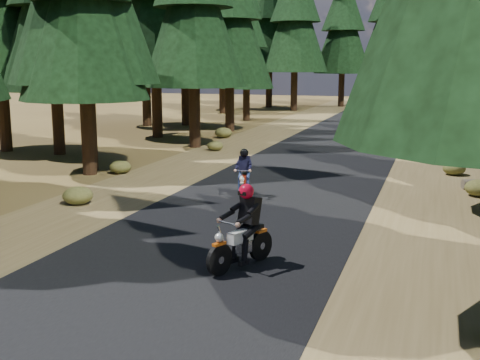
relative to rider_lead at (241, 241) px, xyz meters
The scene contains 7 objects.
ground 2.09m from the rider_lead, 122.29° to the left, with size 120.00×120.00×0.00m, color #4E3A1B.
road 6.81m from the rider_lead, 99.11° to the left, with size 6.00×100.00×0.01m, color black.
shoulder_l 8.80m from the rider_lead, 130.26° to the left, with size 3.20×100.00×0.01m, color brown.
shoulder_r 7.59m from the rider_lead, 62.25° to the left, with size 3.20×100.00×0.01m, color brown.
understory_shrubs 8.12m from the rider_lead, 87.08° to the left, with size 13.69×31.95×0.57m.
rider_lead is the anchor object (origin of this frame).
rider_follow 6.30m from the rider_lead, 107.45° to the left, with size 0.81×1.68×1.44m.
Camera 1 is at (4.59, -12.39, 3.97)m, focal length 45.00 mm.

